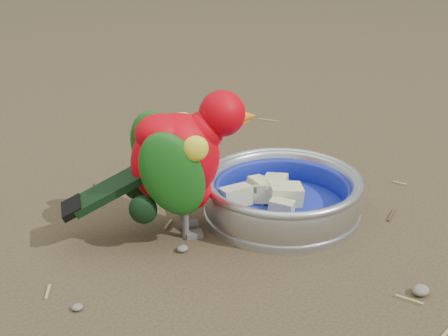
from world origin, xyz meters
TOP-DOWN VIEW (x-y plane):
  - ground at (0.00, 0.00)m, footprint 60.00×60.00m
  - food_bowl at (0.08, 0.06)m, footprint 0.23×0.23m
  - bowl_wall at (0.08, 0.06)m, footprint 0.23×0.23m
  - fruit_wedges at (0.08, 0.06)m, footprint 0.14×0.14m
  - lory_parrot at (-0.06, 0.10)m, footprint 0.26×0.20m
  - ground_debris at (-0.01, 0.10)m, footprint 0.90×0.80m

SIDE VIEW (x-z plane):
  - ground at x=0.00m, z-range 0.00..0.00m
  - ground_debris at x=-0.01m, z-range 0.00..0.01m
  - food_bowl at x=0.08m, z-range 0.00..0.02m
  - fruit_wedges at x=0.08m, z-range 0.02..0.05m
  - bowl_wall at x=0.08m, z-range 0.02..0.06m
  - lory_parrot at x=-0.06m, z-range 0.00..0.19m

